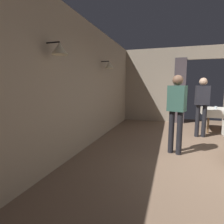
{
  "coord_description": "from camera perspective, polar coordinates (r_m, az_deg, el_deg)",
  "views": [
    {
      "loc": [
        -1.2,
        -3.8,
        1.5
      ],
      "look_at": [
        -2.43,
        0.01,
        0.92
      ],
      "focal_mm": 29.62,
      "sensor_mm": 36.0,
      "label": 1
    }
  ],
  "objects": [
    {
      "name": "dining_table_far",
      "position": [
        7.08,
        31.27,
        0.17
      ],
      "size": [
        1.26,
        1.06,
        0.75
      ],
      "color": "brown",
      "rests_on": "ground"
    },
    {
      "name": "glass_far_b",
      "position": [
        6.82,
        29.38,
        1.2
      ],
      "size": [
        0.08,
        0.08,
        0.09
      ],
      "primitive_type": "cylinder",
      "color": "silver",
      "rests_on": "dining_table_far"
    },
    {
      "name": "person_waiter_by_doorway",
      "position": [
        5.92,
        26.01,
        2.73
      ],
      "size": [
        0.38,
        0.26,
        1.72
      ],
      "color": "black",
      "rests_on": "ground"
    },
    {
      "name": "wall_back",
      "position": [
        8.07,
        26.73,
        7.42
      ],
      "size": [
        6.4,
        0.27,
        3.0
      ],
      "color": "gray",
      "rests_on": "ground"
    },
    {
      "name": "person_diner_standing_aside",
      "position": [
        4.21,
        19.28,
        1.23
      ],
      "size": [
        0.41,
        0.33,
        1.72
      ],
      "color": "black",
      "rests_on": "ground"
    },
    {
      "name": "wall_left",
      "position": [
        4.29,
        -9.9,
        8.13
      ],
      "size": [
        0.49,
        8.4,
        3.0
      ],
      "color": "gray",
      "rests_on": "ground"
    }
  ]
}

